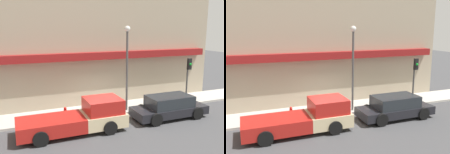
# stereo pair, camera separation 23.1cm
# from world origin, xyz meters

# --- Properties ---
(ground_plane) EXTENTS (80.00, 80.00, 0.00)m
(ground_plane) POSITION_xyz_m (0.00, 0.00, 0.00)
(ground_plane) COLOR #424244
(sidewalk) EXTENTS (36.00, 2.46, 0.14)m
(sidewalk) POSITION_xyz_m (0.00, 1.23, 0.07)
(sidewalk) COLOR #B7B2A8
(sidewalk) RESTS_ON ground
(building) EXTENTS (19.80, 3.80, 10.20)m
(building) POSITION_xyz_m (-0.02, 3.94, 4.73)
(building) COLOR tan
(building) RESTS_ON ground
(pickup_truck) EXTENTS (5.73, 2.19, 1.74)m
(pickup_truck) POSITION_xyz_m (-2.02, -1.55, 0.77)
(pickup_truck) COLOR beige
(pickup_truck) RESTS_ON ground
(parked_car) EXTENTS (4.75, 2.02, 1.43)m
(parked_car) POSITION_xyz_m (3.67, -1.55, 0.71)
(parked_car) COLOR black
(parked_car) RESTS_ON ground
(fire_hydrant) EXTENTS (0.19, 0.19, 0.63)m
(fire_hydrant) POSITION_xyz_m (-2.40, 0.62, 0.46)
(fire_hydrant) COLOR red
(fire_hydrant) RESTS_ON sidewalk
(street_lamp) EXTENTS (0.36, 0.36, 5.52)m
(street_lamp) POSITION_xyz_m (1.65, 0.37, 3.59)
(street_lamp) COLOR #4C4C4C
(street_lamp) RESTS_ON sidewalk
(traffic_light) EXTENTS (0.28, 0.42, 3.26)m
(traffic_light) POSITION_xyz_m (6.52, 0.31, 2.40)
(traffic_light) COLOR #4C4C4C
(traffic_light) RESTS_ON sidewalk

